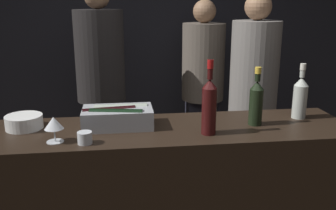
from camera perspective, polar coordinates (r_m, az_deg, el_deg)
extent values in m
cube|color=black|center=(3.92, -3.83, 11.35)|extent=(6.40, 0.06, 2.80)
cube|color=#9EA0A5|center=(2.03, -7.67, -1.90)|extent=(0.37, 0.22, 0.10)
cylinder|color=black|center=(1.97, -7.89, -1.61)|extent=(0.29, 0.12, 0.07)
cylinder|color=black|center=(2.02, -8.95, -1.25)|extent=(0.29, 0.10, 0.07)
cylinder|color=#9EA899|center=(2.06, -7.20, -0.82)|extent=(0.29, 0.07, 0.07)
cylinder|color=white|center=(2.12, -21.08, -2.43)|extent=(0.19, 0.19, 0.07)
cylinder|color=gray|center=(2.12, -21.16, -1.65)|extent=(0.16, 0.16, 0.01)
cylinder|color=silver|center=(1.89, -16.80, -5.36)|extent=(0.08, 0.08, 0.00)
cylinder|color=silver|center=(1.88, -16.88, -4.40)|extent=(0.01, 0.01, 0.06)
cone|color=silver|center=(1.86, -17.03, -2.62)|extent=(0.09, 0.09, 0.06)
cylinder|color=silver|center=(1.82, -12.57, -4.90)|extent=(0.07, 0.07, 0.06)
sphere|color=#EFB256|center=(1.82, -12.57, -4.81)|extent=(0.03, 0.03, 0.03)
cylinder|color=black|center=(2.08, 13.22, -0.32)|extent=(0.07, 0.07, 0.20)
cone|color=black|center=(2.05, 13.43, 2.93)|extent=(0.07, 0.07, 0.04)
cylinder|color=black|center=(2.04, 13.54, 4.58)|extent=(0.03, 0.03, 0.08)
cylinder|color=gold|center=(2.04, 13.57, 5.16)|extent=(0.03, 0.03, 0.03)
cylinder|color=#380F0F|center=(1.89, 6.27, -0.96)|extent=(0.07, 0.07, 0.24)
cone|color=#380F0F|center=(1.86, 6.39, 3.24)|extent=(0.07, 0.07, 0.04)
cylinder|color=#380F0F|center=(1.84, 6.46, 5.40)|extent=(0.03, 0.03, 0.10)
cylinder|color=maroon|center=(1.84, 6.49, 6.22)|extent=(0.03, 0.03, 0.04)
cylinder|color=#B2B7AD|center=(2.27, 19.42, 0.45)|extent=(0.08, 0.08, 0.19)
cone|color=#B2B7AD|center=(2.25, 19.70, 3.39)|extent=(0.08, 0.08, 0.05)
cylinder|color=#B2B7AD|center=(2.24, 19.85, 4.97)|extent=(0.03, 0.03, 0.08)
cylinder|color=silver|center=(2.23, 19.90, 5.51)|extent=(0.03, 0.03, 0.04)
cube|color=black|center=(3.46, -9.70, -6.04)|extent=(0.31, 0.23, 0.85)
cylinder|color=black|center=(3.25, -10.36, 7.35)|extent=(0.42, 0.42, 0.77)
cube|color=black|center=(3.74, 5.11, -4.82)|extent=(0.30, 0.22, 0.78)
cylinder|color=#60564C|center=(3.55, 5.40, 6.54)|extent=(0.40, 0.40, 0.71)
sphere|color=#997051|center=(3.50, 5.60, 14.03)|extent=(0.21, 0.21, 0.21)
cube|color=black|center=(3.31, 12.22, -7.66)|extent=(0.29, 0.21, 0.81)
cylinder|color=slate|center=(3.09, 13.04, 5.59)|extent=(0.39, 0.39, 0.74)
sphere|color=#997051|center=(3.05, 13.60, 14.37)|extent=(0.21, 0.21, 0.21)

